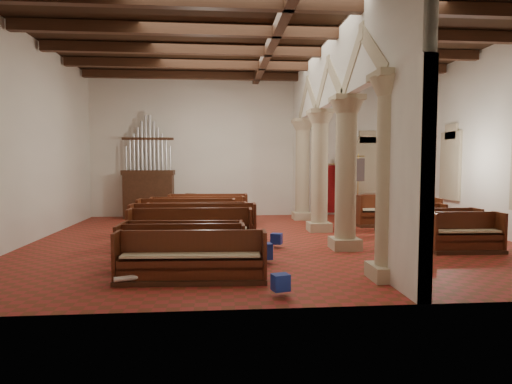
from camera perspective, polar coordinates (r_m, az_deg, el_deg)
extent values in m
plane|color=maroon|center=(12.93, 2.10, -6.40)|extent=(14.00, 14.00, 0.00)
plane|color=black|center=(13.23, 2.17, 20.09)|extent=(14.00, 14.00, 0.00)
cube|color=silver|center=(18.69, -0.12, 6.04)|extent=(14.00, 0.02, 6.00)
cube|color=silver|center=(6.83, 8.35, 9.56)|extent=(14.00, 0.02, 6.00)
cube|color=silver|center=(13.76, -28.39, 6.30)|extent=(0.02, 12.00, 6.00)
cube|color=silver|center=(15.25, 29.39, 5.99)|extent=(0.02, 12.00, 6.00)
cube|color=tan|center=(9.05, 17.27, -10.15)|extent=(0.75, 0.75, 0.30)
cylinder|color=tan|center=(8.79, 17.52, 1.32)|extent=(0.56, 0.56, 3.30)
cube|color=tan|center=(11.81, 11.76, -6.73)|extent=(0.75, 0.75, 0.30)
cylinder|color=tan|center=(11.62, 11.88, 2.02)|extent=(0.56, 0.56, 3.30)
cube|color=tan|center=(14.67, 8.40, -4.60)|extent=(0.75, 0.75, 0.30)
cylinder|color=tan|center=(14.51, 8.47, 2.44)|extent=(0.56, 0.56, 3.30)
cube|color=tan|center=(17.58, 6.16, -3.16)|extent=(0.75, 0.75, 0.30)
cylinder|color=tan|center=(17.45, 6.20, 2.72)|extent=(0.56, 0.56, 3.30)
cube|color=silver|center=(13.33, 10.16, 15.63)|extent=(0.25, 11.90, 1.93)
cube|color=#367A64|center=(17.36, 24.60, 3.20)|extent=(0.03, 1.00, 2.20)
cube|color=#367A64|center=(19.72, 14.56, 3.49)|extent=(1.00, 0.03, 2.20)
cube|color=#3D2013|center=(18.41, -14.08, -0.58)|extent=(2.00, 0.80, 1.80)
cube|color=#3D2013|center=(18.36, -14.13, 2.53)|extent=(2.10, 0.85, 0.20)
cube|color=#362211|center=(17.20, -8.32, -3.69)|extent=(0.53, 0.53, 0.09)
cube|color=#362211|center=(17.14, -8.34, -2.21)|extent=(0.26, 0.26, 0.98)
cube|color=#362211|center=(17.02, -8.37, -0.44)|extent=(0.55, 0.50, 0.17)
cube|color=maroon|center=(19.25, 10.34, 0.41)|extent=(1.60, 0.06, 2.10)
cylinder|color=#B98D3A|center=(19.19, 10.40, 3.69)|extent=(1.80, 0.04, 0.04)
cone|color=#3D2013|center=(18.40, 13.37, -3.18)|extent=(0.40, 0.40, 0.13)
cylinder|color=#B98D3A|center=(18.29, 13.44, 0.79)|extent=(0.04, 0.04, 2.69)
cylinder|color=#B98D3A|center=(18.26, 13.50, 4.65)|extent=(0.29, 0.75, 0.03)
cube|color=#16184E|center=(18.24, 13.49, 2.89)|extent=(0.59, 0.23, 0.95)
cube|color=navy|center=(7.61, 3.30, -11.93)|extent=(0.34, 0.30, 0.29)
cube|color=navy|center=(9.94, 1.03, -7.89)|extent=(0.41, 0.35, 0.37)
cube|color=#16219A|center=(11.74, 2.75, -6.24)|extent=(0.36, 0.33, 0.29)
cylinder|color=silver|center=(8.56, -15.09, -10.84)|extent=(0.96, 0.45, 0.10)
cylinder|color=white|center=(9.72, -9.76, -8.98)|extent=(0.98, 0.44, 0.10)
cube|color=#3D2013|center=(8.60, -8.61, -11.46)|extent=(2.95, 0.80, 0.09)
cube|color=#501F11|center=(8.49, -8.65, -9.85)|extent=(2.79, 0.51, 0.43)
cube|color=#501F11|center=(8.65, -8.57, -7.99)|extent=(2.78, 0.19, 0.90)
cube|color=#501F11|center=(8.71, -18.15, -8.05)|extent=(0.09, 0.57, 0.90)
cube|color=#501F11|center=(8.52, 1.09, -8.12)|extent=(0.09, 0.57, 0.90)
cube|color=beige|center=(8.43, -8.66, -8.29)|extent=(2.68, 0.46, 0.05)
cube|color=#3D2013|center=(9.50, -9.91, -9.99)|extent=(2.75, 0.73, 0.09)
cube|color=#561412|center=(9.39, -9.95, -8.52)|extent=(2.59, 0.44, 0.42)
cube|color=#561412|center=(9.56, -9.85, -6.86)|extent=(2.59, 0.13, 0.90)
cube|color=#561412|center=(9.62, -17.93, -6.92)|extent=(0.08, 0.57, 0.90)
cube|color=#561412|center=(9.38, -1.74, -7.00)|extent=(0.08, 0.57, 0.90)
cube|color=beige|center=(9.34, -9.97, -7.11)|extent=(2.49, 0.40, 0.05)
cube|color=#3D2013|center=(10.27, -9.68, -8.92)|extent=(2.81, 0.81, 0.09)
cube|color=#551812|center=(10.18, -9.71, -7.61)|extent=(2.65, 0.53, 0.41)
cube|color=#551812|center=(10.34, -9.63, -6.14)|extent=(2.63, 0.23, 0.86)
cube|color=#551812|center=(10.40, -17.20, -6.21)|extent=(0.10, 0.55, 0.86)
cube|color=#551812|center=(10.17, -2.03, -6.26)|extent=(0.10, 0.55, 0.86)
cube|color=beige|center=(10.13, -9.73, -6.35)|extent=(2.54, 0.49, 0.05)
cube|color=#3D2013|center=(11.38, -8.70, -7.60)|extent=(3.23, 0.88, 0.11)
cube|color=#4D1210|center=(11.27, -8.74, -6.19)|extent=(3.07, 0.55, 0.48)
cube|color=#4D1210|center=(11.47, -8.67, -4.65)|extent=(3.05, 0.20, 1.02)
cube|color=#4D1210|center=(11.51, -16.55, -4.74)|extent=(0.10, 0.65, 1.02)
cube|color=#4D1210|center=(11.30, -0.75, -4.73)|extent=(0.10, 0.65, 1.02)
cube|color=beige|center=(11.23, -8.75, -4.84)|extent=(2.94, 0.50, 0.05)
cube|color=#3D2013|center=(12.41, -8.31, -6.62)|extent=(3.56, 0.86, 0.11)
cube|color=#4F2711|center=(12.30, -8.34, -5.29)|extent=(3.41, 0.53, 0.49)
cube|color=#4F2711|center=(12.51, -8.28, -3.87)|extent=(3.40, 0.17, 1.04)
cube|color=#4F2711|center=(12.56, -16.29, -3.95)|extent=(0.09, 0.66, 1.04)
cube|color=#4F2711|center=(12.35, -0.24, -3.92)|extent=(0.09, 0.66, 1.04)
cube|color=beige|center=(12.26, -8.35, -4.03)|extent=(3.27, 0.48, 0.05)
cube|color=#3D2013|center=(13.28, -7.79, -5.93)|extent=(3.08, 0.88, 0.10)
cube|color=#4C1910|center=(13.18, -7.81, -4.74)|extent=(2.92, 0.56, 0.47)
cube|color=#4C1910|center=(13.38, -7.77, -3.47)|extent=(2.90, 0.21, 0.99)
cube|color=#4C1910|center=(13.38, -14.20, -3.56)|extent=(0.10, 0.63, 0.99)
cube|color=#4C1910|center=(13.23, -1.34, -3.53)|extent=(0.10, 0.63, 0.99)
cube|color=beige|center=(13.15, -7.83, -3.61)|extent=(2.80, 0.51, 0.05)
cube|color=#3D2013|center=(14.00, -9.21, -5.42)|extent=(3.12, 0.87, 0.11)
cube|color=#481F0F|center=(13.90, -9.24, -4.23)|extent=(2.96, 0.54, 0.49)
cube|color=#481F0F|center=(14.11, -9.17, -2.98)|extent=(2.95, 0.18, 1.04)
cube|color=#481F0F|center=(14.13, -15.37, -3.06)|extent=(0.10, 0.66, 1.04)
cube|color=#481F0F|center=(13.90, -2.99, -3.04)|extent=(0.10, 0.66, 1.04)
cube|color=beige|center=(13.86, -9.25, -3.11)|extent=(2.84, 0.49, 0.05)
cube|color=#3D2013|center=(15.30, -7.73, -4.61)|extent=(3.34, 0.95, 0.11)
cube|color=#5B1813|center=(15.21, -7.75, -3.56)|extent=(3.17, 0.63, 0.47)
cube|color=#5B1813|center=(15.41, -7.71, -2.47)|extent=(3.15, 0.28, 1.00)
cube|color=#5B1813|center=(15.41, -13.75, -2.55)|extent=(0.12, 0.64, 1.00)
cube|color=#5B1813|center=(15.25, -1.67, -2.50)|extent=(0.12, 0.64, 1.00)
cube|color=beige|center=(15.17, -7.76, -2.57)|extent=(3.04, 0.58, 0.05)
cube|color=#3D2013|center=(16.09, -6.38, -4.17)|extent=(2.91, 0.80, 0.11)
cube|color=#521511|center=(16.00, -6.39, -3.13)|extent=(2.76, 0.47, 0.49)
cube|color=#521511|center=(16.21, -6.37, -2.06)|extent=(2.75, 0.11, 1.04)
cube|color=#521511|center=(16.14, -11.43, -2.14)|extent=(0.09, 0.66, 1.04)
cube|color=#521511|center=(16.06, -1.33, -2.09)|extent=(0.09, 0.66, 1.04)
cube|color=beige|center=(15.96, -6.40, -2.16)|extent=(2.65, 0.43, 0.05)
cube|color=#3D2013|center=(12.43, 26.12, -7.00)|extent=(1.89, 0.75, 0.10)
cube|color=#562812|center=(12.34, 26.28, -5.80)|extent=(1.73, 0.45, 0.45)
cube|color=#562812|center=(12.50, 25.77, -4.52)|extent=(1.72, 0.13, 0.94)
cube|color=#562812|center=(11.93, 22.43, -4.81)|extent=(0.09, 0.60, 0.94)
cube|color=#562812|center=(12.84, 29.59, -4.42)|extent=(0.09, 0.60, 0.94)
cube|color=beige|center=(12.30, 26.31, -4.66)|extent=(1.66, 0.41, 0.05)
cube|color=#3D2013|center=(13.28, 23.58, -6.24)|extent=(2.14, 0.76, 0.10)
cube|color=#4D1210|center=(13.20, 23.71, -5.13)|extent=(1.97, 0.46, 0.44)
cube|color=#4D1210|center=(13.36, 23.28, -3.95)|extent=(1.96, 0.14, 0.93)
cube|color=#4D1210|center=(12.77, 19.56, -4.21)|extent=(0.09, 0.59, 0.93)
cube|color=#4D1210|center=(13.74, 27.36, -3.86)|extent=(0.09, 0.59, 0.93)
cube|color=beige|center=(13.16, 23.74, -4.08)|extent=(1.89, 0.42, 0.05)
cube|color=#3D2013|center=(14.25, 20.36, -5.47)|extent=(1.84, 0.82, 0.10)
cube|color=#4D1310|center=(14.16, 20.47, -4.41)|extent=(1.67, 0.51, 0.45)
cube|color=#4D1310|center=(14.34, 20.11, -3.30)|extent=(1.65, 0.18, 0.95)
cube|color=#4D1310|center=(13.85, 17.13, -3.48)|extent=(0.11, 0.60, 0.95)
cube|color=#4D1310|center=(14.58, 23.46, -3.26)|extent=(0.11, 0.60, 0.95)
cube|color=beige|center=(14.13, 20.50, -3.41)|extent=(1.60, 0.46, 0.05)
cube|color=#3D2013|center=(15.14, 19.60, -4.89)|extent=(2.06, 0.88, 0.11)
cube|color=#4B2610|center=(15.04, 19.71, -3.80)|extent=(1.89, 0.54, 0.49)
cube|color=#4B2610|center=(15.24, 19.34, -2.66)|extent=(1.87, 0.18, 1.03)
cube|color=#4B2610|center=(14.70, 16.15, -2.83)|extent=(0.11, 0.66, 1.03)
cube|color=#4B2610|center=(15.51, 22.90, -2.64)|extent=(0.11, 0.66, 1.03)
cube|color=beige|center=(15.01, 19.73, -2.77)|extent=(1.81, 0.49, 0.05)
cube|color=#3D2013|center=(16.34, 16.84, -4.19)|extent=(2.11, 0.82, 0.11)
cube|color=#4D1A10|center=(16.25, 16.93, -3.16)|extent=(1.96, 0.48, 0.49)
cube|color=#4D1A10|center=(16.45, 16.63, -2.11)|extent=(1.95, 0.12, 1.04)
cube|color=#4D1A10|center=(15.94, 13.46, -2.24)|extent=(0.09, 0.66, 1.04)
cube|color=#4D1A10|center=(16.69, 20.09, -2.10)|extent=(0.09, 0.66, 1.04)
cube|color=beige|center=(16.22, 16.95, -2.20)|extent=(1.88, 0.44, 0.05)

